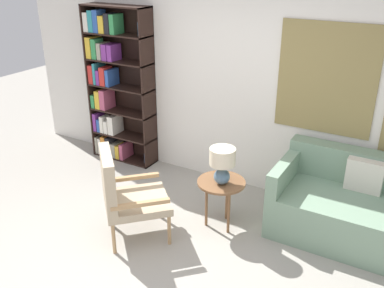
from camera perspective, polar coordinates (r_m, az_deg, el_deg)
ground_plane at (r=4.17m, az=-6.93°, el=-16.32°), size 14.00×14.00×0.00m
wall_back at (r=5.10m, az=6.61°, el=8.63°), size 6.40×0.08×2.70m
bookshelf at (r=5.96m, az=-10.48°, el=7.57°), size 0.94×0.30×2.11m
armchair at (r=4.33m, az=-9.14°, el=-6.23°), size 0.86×0.86×0.96m
couch at (r=4.70m, az=21.10°, el=-8.10°), size 1.62×0.91×0.83m
side_table at (r=4.47m, az=3.91°, el=-5.67°), size 0.50×0.50×0.54m
table_lamp at (r=4.29m, az=4.06°, el=-2.41°), size 0.26×0.26×0.39m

